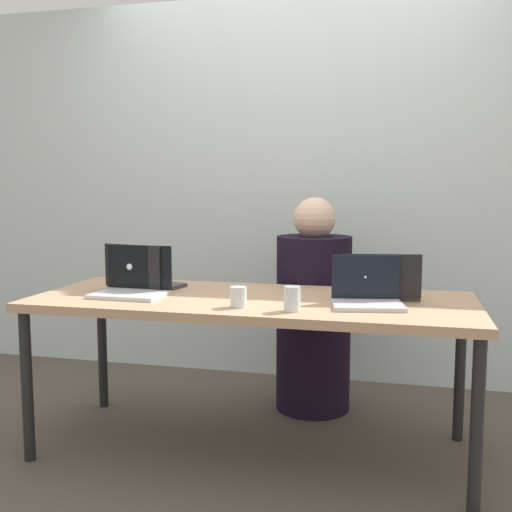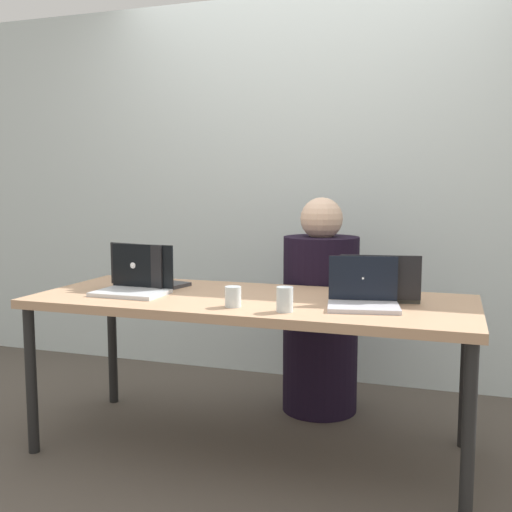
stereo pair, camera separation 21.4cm
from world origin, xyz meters
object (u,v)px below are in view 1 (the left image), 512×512
(laptop_front_left, at_px, (133,285))
(laptop_back_left, at_px, (142,279))
(person_at_center, at_px, (313,316))
(laptop_front_right, at_px, (367,295))
(laptop_back_right, at_px, (379,288))
(water_glass_right, at_px, (292,300))
(water_glass_center, at_px, (239,298))

(laptop_front_left, height_order, laptop_back_left, same)
(person_at_center, relative_size, laptop_front_right, 3.60)
(laptop_back_right, height_order, water_glass_right, laptop_back_right)
(water_glass_center, relative_size, water_glass_right, 0.85)
(person_at_center, relative_size, laptop_back_left, 3.17)
(laptop_back_left, xyz_separation_m, water_glass_center, (0.58, -0.32, -0.01))
(laptop_back_right, bearing_deg, water_glass_center, 20.97)
(person_at_center, height_order, laptop_front_left, person_at_center)
(laptop_back_right, xyz_separation_m, laptop_front_left, (-1.11, -0.18, 0.00))
(laptop_front_left, relative_size, laptop_back_left, 0.90)
(laptop_front_right, distance_m, water_glass_right, 0.34)
(person_at_center, xyz_separation_m, laptop_back_left, (-0.77, -0.51, 0.25))
(laptop_back_right, relative_size, laptop_front_left, 1.14)
(laptop_back_left, relative_size, water_glass_right, 3.65)
(laptop_back_left, bearing_deg, laptop_front_right, -175.66)
(person_at_center, bearing_deg, laptop_back_right, 116.98)
(person_at_center, bearing_deg, laptop_back_left, 23.38)
(water_glass_center, bearing_deg, laptop_back_left, 151.03)
(laptop_front_right, height_order, water_glass_center, laptop_front_right)
(laptop_front_right, distance_m, water_glass_center, 0.54)
(person_at_center, distance_m, water_glass_center, 0.88)
(laptop_back_right, distance_m, water_glass_right, 0.49)
(laptop_front_right, distance_m, laptop_front_left, 1.07)
(person_at_center, bearing_deg, laptop_front_left, 32.26)
(laptop_back_left, distance_m, water_glass_center, 0.66)
(laptop_front_right, relative_size, water_glass_center, 3.76)
(water_glass_center, height_order, water_glass_right, water_glass_right)
(person_at_center, xyz_separation_m, water_glass_right, (0.04, -0.85, 0.25))
(laptop_back_right, height_order, water_glass_center, laptop_back_right)
(laptop_front_left, bearing_deg, laptop_back_right, 10.50)
(laptop_front_right, height_order, water_glass_right, laptop_front_right)
(laptop_back_right, distance_m, laptop_back_left, 1.14)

